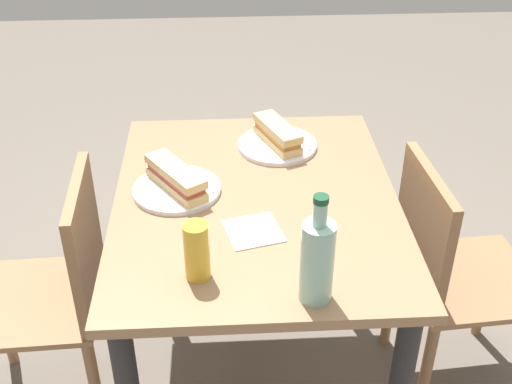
% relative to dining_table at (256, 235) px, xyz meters
% --- Properties ---
extents(ground_plane, '(8.00, 8.00, 0.00)m').
position_rel_dining_table_xyz_m(ground_plane, '(0.00, 0.00, -0.64)').
color(ground_plane, '#6B6056').
extents(dining_table, '(1.01, 0.81, 0.78)m').
position_rel_dining_table_xyz_m(dining_table, '(0.00, 0.00, 0.00)').
color(dining_table, '#997251').
rests_on(dining_table, ground).
extents(chair_far, '(0.43, 0.43, 0.85)m').
position_rel_dining_table_xyz_m(chair_far, '(0.01, 0.60, -0.16)').
color(chair_far, '#936B47').
rests_on(chair_far, ground).
extents(chair_near, '(0.42, 0.42, 0.85)m').
position_rel_dining_table_xyz_m(chair_near, '(0.02, -0.60, -0.16)').
color(chair_near, '#936B47').
rests_on(chair_near, ground).
extents(plate_near, '(0.26, 0.26, 0.01)m').
position_rel_dining_table_xyz_m(plate_near, '(-0.05, -0.23, 0.14)').
color(plate_near, white).
rests_on(plate_near, dining_table).
extents(baguette_sandwich_near, '(0.23, 0.19, 0.07)m').
position_rel_dining_table_xyz_m(baguette_sandwich_near, '(-0.05, -0.23, 0.18)').
color(baguette_sandwich_near, '#DBB77A').
rests_on(baguette_sandwich_near, plate_near).
extents(knife_near, '(0.14, 0.13, 0.01)m').
position_rel_dining_table_xyz_m(knife_near, '(-0.09, -0.19, 0.15)').
color(knife_near, silver).
rests_on(knife_near, plate_near).
extents(plate_far, '(0.26, 0.26, 0.01)m').
position_rel_dining_table_xyz_m(plate_far, '(-0.29, 0.09, 0.14)').
color(plate_far, white).
rests_on(plate_far, dining_table).
extents(baguette_sandwich_far, '(0.23, 0.15, 0.07)m').
position_rel_dining_table_xyz_m(baguette_sandwich_far, '(-0.29, 0.09, 0.18)').
color(baguette_sandwich_far, '#DBB77A').
rests_on(baguette_sandwich_far, plate_far).
extents(knife_far, '(0.16, 0.10, 0.01)m').
position_rel_dining_table_xyz_m(knife_far, '(-0.32, 0.13, 0.15)').
color(knife_far, silver).
rests_on(knife_far, plate_far).
extents(water_bottle, '(0.08, 0.08, 0.28)m').
position_rel_dining_table_xyz_m(water_bottle, '(0.43, 0.11, 0.24)').
color(water_bottle, '#99C6B7').
rests_on(water_bottle, dining_table).
extents(beer_glass, '(0.06, 0.06, 0.15)m').
position_rel_dining_table_xyz_m(beer_glass, '(0.33, -0.16, 0.21)').
color(beer_glass, gold).
rests_on(beer_glass, dining_table).
extents(paper_napkin, '(0.17, 0.17, 0.00)m').
position_rel_dining_table_xyz_m(paper_napkin, '(0.16, -0.02, 0.14)').
color(paper_napkin, white).
rests_on(paper_napkin, dining_table).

